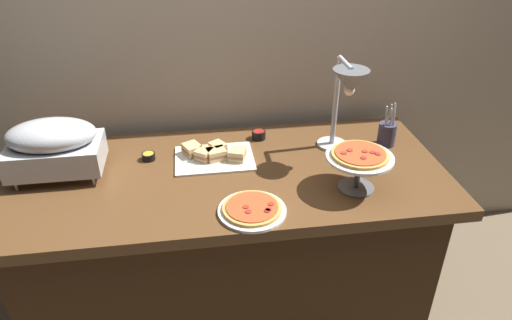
{
  "coord_description": "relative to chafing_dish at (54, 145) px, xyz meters",
  "views": [
    {
      "loc": [
        -0.12,
        -1.71,
        1.83
      ],
      "look_at": [
        0.13,
        0.0,
        0.81
      ],
      "focal_mm": 32.71,
      "sensor_mm": 36.0,
      "label": 1
    }
  ],
  "objects": [
    {
      "name": "ground_plane",
      "position": [
        0.71,
        -0.08,
        -0.9
      ],
      "size": [
        8.0,
        8.0,
        0.0
      ],
      "primitive_type": "plane",
      "color": "brown"
    },
    {
      "name": "sandwich_platter",
      "position": [
        0.66,
        0.04,
        -0.12
      ],
      "size": [
        0.35,
        0.26,
        0.06
      ],
      "color": "white",
      "rests_on": "buffet_table"
    },
    {
      "name": "sauce_cup_near",
      "position": [
        0.37,
        0.08,
        -0.13
      ],
      "size": [
        0.06,
        0.06,
        0.03
      ],
      "color": "black",
      "rests_on": "buffet_table"
    },
    {
      "name": "utensil_holder",
      "position": [
        1.48,
        0.06,
        -0.08
      ],
      "size": [
        0.08,
        0.08,
        0.22
      ],
      "color": "#383347",
      "rests_on": "buffet_table"
    },
    {
      "name": "chafing_dish",
      "position": [
        0.0,
        0.0,
        0.0
      ],
      "size": [
        0.38,
        0.24,
        0.26
      ],
      "color": "#B7BABF",
      "rests_on": "buffet_table"
    },
    {
      "name": "back_wall",
      "position": [
        0.71,
        0.42,
        0.3
      ],
      "size": [
        4.4,
        0.04,
        2.4
      ],
      "primitive_type": "cube",
      "color": "tan",
      "rests_on": "ground_plane"
    },
    {
      "name": "heat_lamp",
      "position": [
        1.22,
        -0.04,
        0.19
      ],
      "size": [
        0.15,
        0.3,
        0.44
      ],
      "color": "#B7BABF",
      "rests_on": "buffet_table"
    },
    {
      "name": "buffet_table",
      "position": [
        0.71,
        -0.08,
        -0.52
      ],
      "size": [
        1.9,
        0.84,
        0.76
      ],
      "color": "brown",
      "rests_on": "ground_plane"
    },
    {
      "name": "pizza_plate_front",
      "position": [
        0.78,
        -0.38,
        -0.13
      ],
      "size": [
        0.26,
        0.26,
        0.03
      ],
      "color": "white",
      "rests_on": "buffet_table"
    },
    {
      "name": "sauce_cup_far",
      "position": [
        0.89,
        0.21,
        -0.12
      ],
      "size": [
        0.07,
        0.07,
        0.04
      ],
      "color": "black",
      "rests_on": "buffet_table"
    },
    {
      "name": "pizza_plate_center",
      "position": [
        1.22,
        -0.28,
        -0.01
      ],
      "size": [
        0.27,
        0.27,
        0.17
      ],
      "color": "#595B60",
      "rests_on": "buffet_table"
    }
  ]
}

